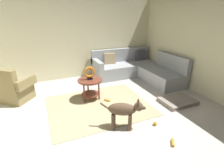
# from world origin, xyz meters

# --- Properties ---
(ground_plane) EXTENTS (6.00, 6.00, 0.10)m
(ground_plane) POSITION_xyz_m (0.00, 0.00, -0.05)
(ground_plane) COLOR beige
(wall_back) EXTENTS (6.00, 0.12, 2.70)m
(wall_back) POSITION_xyz_m (0.00, 2.94, 1.35)
(wall_back) COLOR beige
(wall_back) RESTS_ON ground_plane
(wall_right) EXTENTS (0.12, 6.00, 2.70)m
(wall_right) POSITION_xyz_m (2.94, 0.00, 1.35)
(wall_right) COLOR beige
(wall_right) RESTS_ON ground_plane
(area_rug) EXTENTS (2.30, 1.90, 0.01)m
(area_rug) POSITION_xyz_m (0.15, 0.70, 0.01)
(area_rug) COLOR tan
(area_rug) RESTS_ON ground_plane
(sectional_couch) EXTENTS (2.20, 2.25, 0.88)m
(sectional_couch) POSITION_xyz_m (1.99, 2.02, 0.29)
(sectional_couch) COLOR #9EA3A8
(sectional_couch) RESTS_ON ground_plane
(armchair) EXTENTS (1.00, 0.97, 0.88)m
(armchair) POSITION_xyz_m (-1.65, 1.75, 0.32)
(armchair) COLOR olive
(armchair) RESTS_ON ground_plane
(side_table) EXTENTS (0.60, 0.60, 0.54)m
(side_table) POSITION_xyz_m (0.08, 1.10, 0.42)
(side_table) COLOR brown
(side_table) RESTS_ON ground_plane
(torus_sculpture) EXTENTS (0.28, 0.08, 0.33)m
(torus_sculpture) POSITION_xyz_m (0.08, 1.10, 0.71)
(torus_sculpture) COLOR black
(torus_sculpture) RESTS_ON side_table
(dog_bed_mat) EXTENTS (0.80, 0.60, 0.09)m
(dog_bed_mat) POSITION_xyz_m (1.98, 0.08, 0.04)
(dog_bed_mat) COLOR gray
(dog_bed_mat) RESTS_ON ground_plane
(dog) EXTENTS (0.76, 0.47, 0.63)m
(dog) POSITION_xyz_m (0.32, -0.28, 0.38)
(dog) COLOR brown
(dog) RESTS_ON ground_plane
(dog_toy_ball) EXTENTS (0.08, 0.08, 0.08)m
(dog_toy_ball) POSITION_xyz_m (0.91, -0.46, 0.04)
(dog_toy_ball) COLOR orange
(dog_toy_ball) RESTS_ON ground_plane
(dog_toy_rope) EXTENTS (0.14, 0.17, 0.05)m
(dog_toy_rope) POSITION_xyz_m (0.87, -1.01, 0.03)
(dog_toy_rope) COLOR orange
(dog_toy_rope) RESTS_ON ground_plane
(dog_toy_bone) EXTENTS (0.16, 0.18, 0.06)m
(dog_toy_bone) POSITION_xyz_m (0.42, 0.82, 0.03)
(dog_toy_bone) COLOR orange
(dog_toy_bone) RESTS_ON ground_plane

